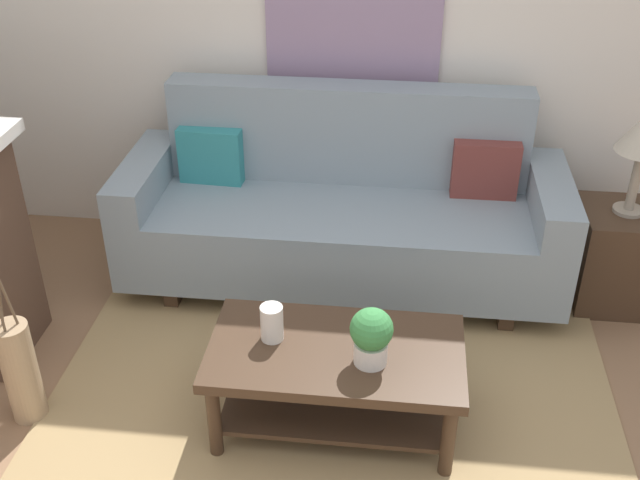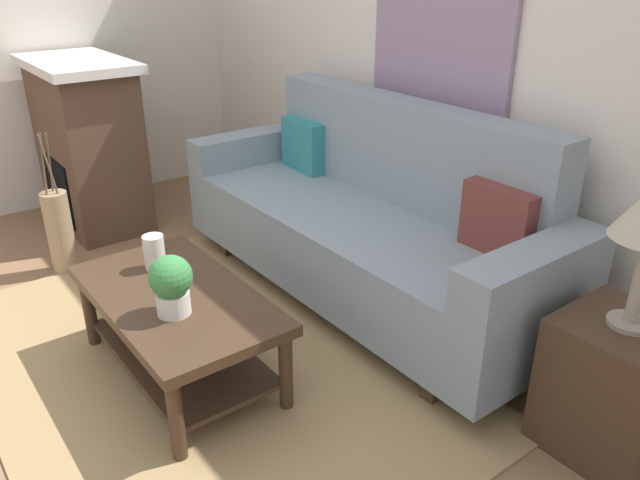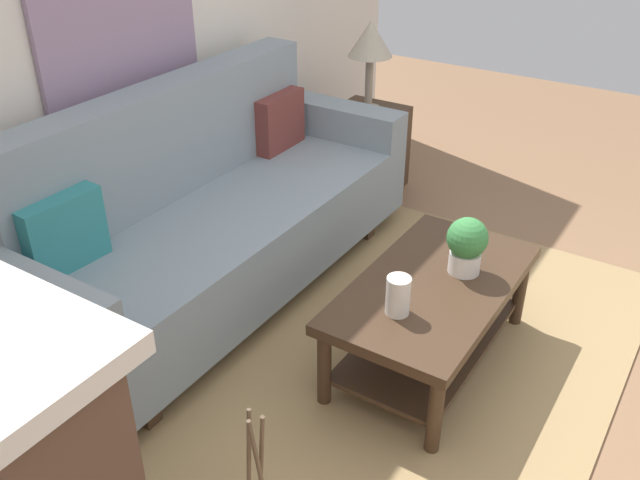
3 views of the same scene
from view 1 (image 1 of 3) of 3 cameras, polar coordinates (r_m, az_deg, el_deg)
The scene contains 12 objects.
wall_back at distance 4.45m, azimuth 3.16°, elevation 15.87°, with size 5.13×0.10×2.70m, color silver.
area_rug at distance 3.68m, azimuth 0.77°, elevation -12.10°, with size 2.65×1.82×0.01m, color #A38456.
couch at distance 4.31m, azimuth 1.72°, elevation 2.10°, with size 2.41×0.84×1.08m.
throw_pillow_teal at distance 4.42m, azimuth -8.07°, elevation 6.24°, with size 0.36×0.12×0.32m, color teal.
throw_pillow_maroon at distance 4.31m, azimuth 12.14°, elevation 5.17°, with size 0.36×0.12×0.32m, color brown.
coffee_table at distance 3.40m, azimuth 1.17°, elevation -9.51°, with size 1.10×0.60×0.43m.
tabletop_vase at distance 3.33m, azimuth -3.59°, elevation -6.15°, with size 0.10×0.10×0.17m, color white.
potted_plant_tabletop at distance 3.17m, azimuth 3.82°, elevation -7.04°, with size 0.18×0.18×0.26m.
side_table at distance 4.49m, azimuth 21.16°, elevation -1.15°, with size 0.44×0.44×0.56m, color #422D1E.
floor_vase at distance 3.71m, azimuth -21.30°, elevation -9.10°, with size 0.15×0.15×0.51m, color tan.
floor_vase_branch_a at distance 3.45m, azimuth -22.38°, elevation -3.59°, with size 0.01×0.01×0.36m, color brown.
framed_painting at distance 4.36m, azimuth 2.50°, elevation 16.57°, with size 0.97×0.03×0.92m, color gray.
Camera 1 is at (0.26, -2.15, 2.54)m, focal length 43.17 mm.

